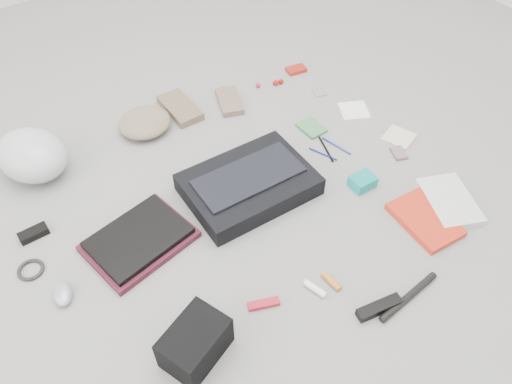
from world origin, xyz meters
TOP-DOWN VIEW (x-y plane):
  - ground_plane at (0.00, 0.00)m, footprint 4.00×4.00m
  - messenger_bag at (0.01, 0.06)m, footprint 0.46×0.33m
  - bag_flap at (0.01, 0.06)m, footprint 0.39×0.19m
  - laptop_sleeve at (-0.43, 0.06)m, footprint 0.38×0.31m
  - laptop at (-0.43, 0.06)m, footprint 0.35×0.28m
  - bike_helmet at (-0.61, 0.60)m, footprint 0.32×0.36m
  - beanie at (-0.16, 0.59)m, footprint 0.23×0.22m
  - mitten_left at (0.02, 0.62)m, footprint 0.11×0.23m
  - mitten_right at (0.23, 0.54)m, footprint 0.15×0.21m
  - power_brick at (-0.72, 0.30)m, footprint 0.10×0.05m
  - cable_coil at (-0.77, 0.16)m, footprint 0.11×0.11m
  - mouse at (-0.72, 0.01)m, footprint 0.08×0.11m
  - camera_bag at (-0.47, -0.38)m, footprint 0.22×0.19m
  - multitool at (-0.22, -0.37)m, footprint 0.10×0.06m
  - toiletry_tube_white at (-0.06, -0.41)m, footprint 0.04×0.08m
  - toiletry_tube_orange at (0.00, -0.42)m, footprint 0.03×0.08m
  - u_lock at (0.06, -0.58)m, footprint 0.15×0.06m
  - bike_pump at (0.16, -0.60)m, footprint 0.25×0.05m
  - book_red at (0.43, -0.41)m, footprint 0.18×0.25m
  - book_white at (0.57, -0.40)m, footprint 0.24×0.28m
  - notepad at (0.42, 0.20)m, footprint 0.09×0.12m
  - pen_blue at (0.36, 0.05)m, footprint 0.05×0.12m
  - pen_black at (0.39, 0.07)m, footprint 0.06×0.15m
  - pen_navy at (0.44, 0.06)m, footprint 0.04×0.14m
  - accordion_wallet at (0.37, -0.16)m, footprint 0.09×0.07m
  - card_deck at (0.61, -0.11)m, footprint 0.07×0.09m
  - napkin_top at (0.65, 0.19)m, footprint 0.16×0.16m
  - napkin_bottom at (0.68, -0.04)m, footprint 0.14×0.14m
  - lollipop_a at (0.40, 0.57)m, footprint 0.02×0.02m
  - lollipop_b at (0.48, 0.54)m, footprint 0.03×0.03m
  - lollipop_c at (0.51, 0.54)m, footprint 0.03×0.03m
  - altoids_tin at (0.62, 0.58)m, footprint 0.10×0.07m
  - stamp_sheet at (0.61, 0.38)m, footprint 0.07×0.07m

SIDE VIEW (x-z plane):
  - ground_plane at x=0.00m, z-range 0.00..0.00m
  - stamp_sheet at x=0.61m, z-range 0.00..0.00m
  - napkin_bottom at x=0.68m, z-range 0.00..0.01m
  - napkin_top at x=0.65m, z-range 0.00..0.01m
  - pen_blue at x=0.36m, z-range 0.00..0.01m
  - pen_navy at x=0.44m, z-range 0.00..0.01m
  - pen_black at x=0.39m, z-range 0.00..0.01m
  - cable_coil at x=-0.77m, z-range 0.00..0.01m
  - notepad at x=0.42m, z-range 0.00..0.01m
  - card_deck at x=0.61m, z-range 0.00..0.01m
  - multitool at x=-0.22m, z-range 0.00..0.02m
  - altoids_tin at x=0.62m, z-range 0.00..0.02m
  - toiletry_tube_orange at x=0.00m, z-range 0.00..0.02m
  - toiletry_tube_white at x=-0.06m, z-range 0.00..0.02m
  - lollipop_a at x=0.40m, z-range 0.00..0.02m
  - lollipop_c at x=0.51m, z-range 0.00..0.02m
  - laptop_sleeve at x=-0.43m, z-range 0.00..0.02m
  - bike_pump at x=0.16m, z-range 0.00..0.02m
  - book_red at x=0.43m, z-range 0.00..0.03m
  - book_white at x=0.57m, z-range 0.00..0.03m
  - lollipop_b at x=0.48m, z-range 0.00..0.03m
  - power_brick at x=-0.72m, z-range 0.00..0.03m
  - mitten_right at x=0.23m, z-range 0.00..0.03m
  - u_lock at x=0.06m, z-range 0.00..0.03m
  - mitten_left at x=0.02m, z-range 0.00..0.03m
  - mouse at x=-0.72m, z-range 0.00..0.04m
  - accordion_wallet at x=0.37m, z-range 0.00..0.04m
  - laptop at x=-0.43m, z-range 0.02..0.04m
  - messenger_bag at x=0.01m, z-range 0.00..0.08m
  - beanie at x=-0.16m, z-range 0.00..0.08m
  - camera_bag at x=-0.47m, z-range 0.00..0.12m
  - bag_flap at x=0.01m, z-range 0.08..0.09m
  - bike_helmet at x=-0.61m, z-range 0.00..0.17m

